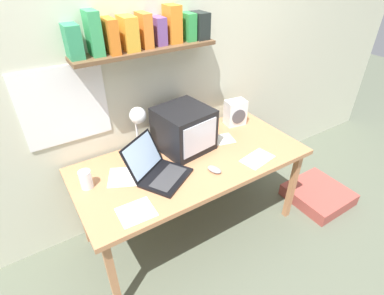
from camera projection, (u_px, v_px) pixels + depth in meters
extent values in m
plane|color=#59604E|center=(192.00, 226.00, 2.53)|extent=(12.00, 12.00, 0.00)
cube|color=beige|center=(158.00, 59.00, 2.12)|extent=(5.60, 0.06, 2.60)
cube|color=white|center=(64.00, 106.00, 1.88)|extent=(0.53, 0.01, 0.51)
cube|color=brown|center=(147.00, 50.00, 1.91)|extent=(0.96, 0.18, 0.02)
cube|color=#318E5C|center=(73.00, 42.00, 1.68)|extent=(0.08, 0.13, 0.19)
cube|color=#389E5B|center=(93.00, 33.00, 1.71)|extent=(0.07, 0.13, 0.25)
cube|color=orange|center=(110.00, 36.00, 1.76)|extent=(0.06, 0.16, 0.20)
cube|color=gold|center=(128.00, 33.00, 1.81)|extent=(0.08, 0.15, 0.20)
cube|color=orange|center=(144.00, 30.00, 1.86)|extent=(0.06, 0.14, 0.21)
cube|color=#72498D|center=(159.00, 31.00, 1.93)|extent=(0.07, 0.12, 0.17)
cube|color=orange|center=(172.00, 24.00, 1.95)|extent=(0.08, 0.12, 0.23)
cube|color=green|center=(188.00, 27.00, 2.02)|extent=(0.07, 0.13, 0.18)
cube|color=#212825|center=(200.00, 25.00, 2.05)|extent=(0.09, 0.14, 0.17)
cube|color=#BA7A50|center=(192.00, 161.00, 2.15)|extent=(1.66, 0.78, 0.03)
cube|color=#BA7A50|center=(113.00, 278.00, 1.77)|extent=(0.04, 0.05, 0.67)
cube|color=#BA7A50|center=(292.00, 186.00, 2.45)|extent=(0.04, 0.05, 0.67)
cube|color=#BA7A50|center=(82.00, 210.00, 2.23)|extent=(0.04, 0.05, 0.67)
cube|color=#BA7A50|center=(240.00, 148.00, 2.91)|extent=(0.04, 0.05, 0.67)
cube|color=black|center=(184.00, 129.00, 2.18)|extent=(0.40, 0.40, 0.32)
cube|color=silver|center=(200.00, 138.00, 2.06)|extent=(0.29, 0.05, 0.23)
cube|color=black|center=(166.00, 178.00, 1.95)|extent=(0.39, 0.37, 0.02)
cube|color=#38383A|center=(168.00, 177.00, 1.94)|extent=(0.30, 0.25, 0.00)
cube|color=black|center=(142.00, 156.00, 1.95)|extent=(0.32, 0.25, 0.23)
cube|color=#ABC7E6|center=(142.00, 156.00, 1.95)|extent=(0.29, 0.23, 0.20)
cylinder|color=white|center=(139.00, 152.00, 2.20)|extent=(0.12, 0.12, 0.01)
cylinder|color=white|center=(137.00, 132.00, 2.10)|extent=(0.02, 0.02, 0.33)
sphere|color=white|center=(138.00, 115.00, 1.96)|extent=(0.11, 0.11, 0.11)
cylinder|color=white|center=(86.00, 179.00, 1.85)|extent=(0.08, 0.08, 0.12)
cylinder|color=#4CC656|center=(86.00, 182.00, 1.86)|extent=(0.07, 0.07, 0.09)
cube|color=white|center=(235.00, 112.00, 2.51)|extent=(0.18, 0.14, 0.21)
cylinder|color=#4C4C51|center=(239.00, 117.00, 2.47)|extent=(0.12, 0.03, 0.12)
ellipsoid|color=gray|center=(214.00, 169.00, 2.01)|extent=(0.09, 0.12, 0.03)
cube|color=white|center=(219.00, 140.00, 2.35)|extent=(0.26, 0.20, 0.00)
cube|color=white|center=(257.00, 159.00, 2.14)|extent=(0.26, 0.19, 0.00)
cube|color=silver|center=(136.00, 212.00, 1.71)|extent=(0.21, 0.18, 0.00)
cube|color=white|center=(125.00, 177.00, 1.97)|extent=(0.28, 0.27, 0.00)
cube|color=#A2473F|center=(318.00, 194.00, 2.77)|extent=(0.49, 0.49, 0.11)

